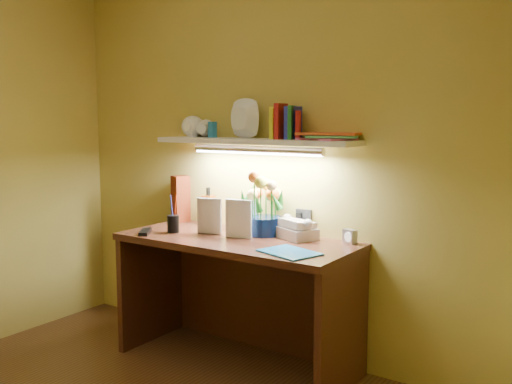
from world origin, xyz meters
TOP-DOWN VIEW (x-y plane):
  - desk at (0.00, 1.20)m, footprint 1.40×0.60m
  - flower_bouquet at (0.07, 1.37)m, footprint 0.25×0.25m
  - telephone at (0.30, 1.38)m, footprint 0.26×0.24m
  - desk_clock at (0.60, 1.44)m, footprint 0.09×0.07m
  - whisky_bottle at (-0.40, 1.44)m, footprint 0.07×0.07m
  - whisky_box at (-0.62, 1.43)m, footprint 0.13×0.13m
  - pen_cup at (-0.42, 1.12)m, footprint 0.09×0.09m
  - art_card at (-0.10, 1.40)m, footprint 0.19×0.10m
  - tv_remote at (-0.53, 1.01)m, footprint 0.15×0.18m
  - blue_folder at (0.44, 1.05)m, footprint 0.34×0.29m
  - desk_book_a at (-0.29, 1.20)m, footprint 0.16×0.05m
  - desk_book_b at (-0.07, 1.20)m, footprint 0.16×0.04m
  - wall_shelf at (-0.02, 1.38)m, footprint 1.32×0.33m

SIDE VIEW (x-z plane):
  - desk at x=0.00m, z-range 0.00..0.75m
  - blue_folder at x=0.44m, z-range 0.75..0.76m
  - tv_remote at x=-0.53m, z-range 0.75..0.77m
  - desk_clock at x=0.60m, z-range 0.75..0.83m
  - telephone at x=0.30m, z-range 0.75..0.88m
  - pen_cup at x=-0.42m, z-range 0.75..0.93m
  - art_card at x=-0.10m, z-range 0.75..0.94m
  - desk_book_a at x=-0.29m, z-range 0.75..0.97m
  - desk_book_b at x=-0.07m, z-range 0.75..0.97m
  - whisky_bottle at x=-0.40m, z-range 0.75..0.99m
  - whisky_box at x=-0.62m, z-range 0.75..1.06m
  - flower_bouquet at x=0.07m, z-range 0.75..1.12m
  - wall_shelf at x=-0.02m, z-range 1.22..1.45m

